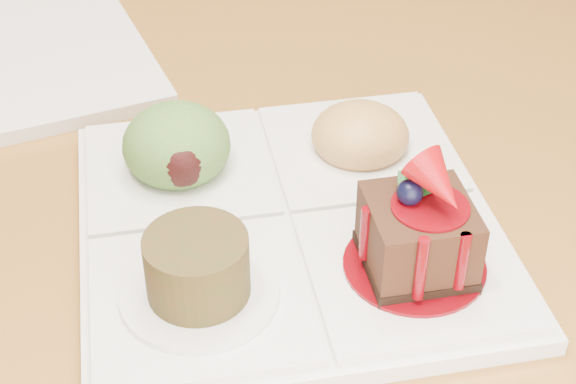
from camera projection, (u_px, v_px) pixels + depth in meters
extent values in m
cube|color=olive|center=(111.00, 72.00, 0.79)|extent=(1.00, 1.80, 0.04)
cylinder|color=olive|center=(316.00, 0.00, 1.74)|extent=(0.06, 0.06, 0.71)
cube|color=#321C10|center=(525.00, 95.00, 1.26)|extent=(0.52, 0.52, 0.04)
cylinder|color=#321C10|center=(401.00, 313.00, 1.25)|extent=(0.04, 0.04, 0.44)
cylinder|color=#321C10|center=(370.00, 160.00, 1.55)|extent=(0.04, 0.04, 0.44)
cube|color=silver|center=(288.00, 227.00, 0.58)|extent=(0.28, 0.28, 0.01)
cube|color=silver|center=(414.00, 270.00, 0.53)|extent=(0.13, 0.13, 0.01)
cube|color=silver|center=(200.00, 299.00, 0.51)|extent=(0.13, 0.13, 0.01)
cube|color=silver|center=(179.00, 169.00, 0.61)|extent=(0.13, 0.13, 0.01)
cube|color=silver|center=(359.00, 149.00, 0.63)|extent=(0.13, 0.13, 0.01)
cylinder|color=#5A0309|center=(414.00, 265.00, 0.53)|extent=(0.09, 0.09, 0.00)
cube|color=black|center=(415.00, 262.00, 0.53)|extent=(0.07, 0.07, 0.01)
cube|color=#37190F|center=(418.00, 232.00, 0.51)|extent=(0.06, 0.06, 0.04)
cylinder|color=#5A0309|center=(422.00, 204.00, 0.50)|extent=(0.05, 0.05, 0.00)
sphere|color=black|center=(410.00, 192.00, 0.50)|extent=(0.02, 0.02, 0.02)
cone|color=#9D0A0E|center=(439.00, 184.00, 0.48)|extent=(0.04, 0.05, 0.04)
cube|color=#104015|center=(420.00, 183.00, 0.51)|extent=(0.01, 0.02, 0.01)
cube|color=#104015|center=(407.00, 183.00, 0.51)|extent=(0.01, 0.02, 0.01)
cylinder|color=#5A0309|center=(421.00, 269.00, 0.49)|extent=(0.01, 0.01, 0.04)
cylinder|color=#5A0309|center=(462.00, 261.00, 0.49)|extent=(0.01, 0.01, 0.04)
cylinder|color=#5A0309|center=(366.00, 233.00, 0.51)|extent=(0.01, 0.01, 0.04)
cylinder|color=silver|center=(199.00, 293.00, 0.51)|extent=(0.09, 0.09, 0.00)
cylinder|color=#412812|center=(197.00, 266.00, 0.49)|extent=(0.06, 0.06, 0.04)
cylinder|color=#461B0F|center=(196.00, 248.00, 0.49)|extent=(0.05, 0.05, 0.00)
ellipsoid|color=#4D7931|center=(177.00, 145.00, 0.60)|extent=(0.07, 0.07, 0.06)
ellipsoid|color=black|center=(182.00, 165.00, 0.58)|extent=(0.04, 0.03, 0.03)
ellipsoid|color=#BF8945|center=(360.00, 135.00, 0.62)|extent=(0.07, 0.07, 0.04)
cube|color=#E74010|center=(381.00, 124.00, 0.63)|extent=(0.02, 0.02, 0.02)
cube|color=#376A17|center=(348.00, 118.00, 0.63)|extent=(0.02, 0.02, 0.02)
cube|color=#E74010|center=(342.00, 138.00, 0.61)|extent=(0.02, 0.02, 0.02)
cube|color=#376A17|center=(375.00, 139.00, 0.61)|extent=(0.02, 0.02, 0.02)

